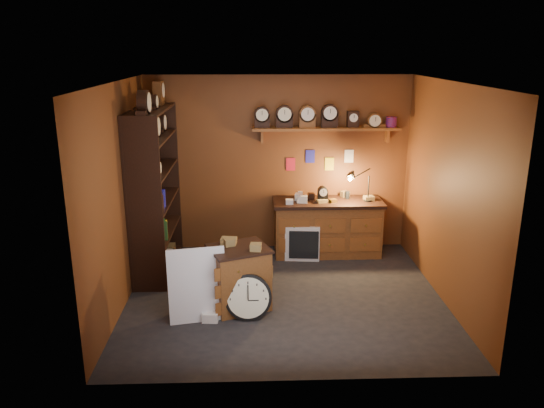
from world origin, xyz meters
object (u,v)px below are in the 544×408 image
(low_cabinet, at_px, (239,275))
(workbench, at_px, (327,224))
(shelving_unit, at_px, (152,185))
(big_round_clock, at_px, (248,297))

(low_cabinet, bearing_deg, workbench, 31.47)
(workbench, relative_size, low_cabinet, 1.90)
(shelving_unit, height_order, low_cabinet, shelving_unit)
(shelving_unit, xyz_separation_m, low_cabinet, (1.22, -1.25, -0.83))
(workbench, bearing_deg, shelving_unit, -168.96)
(shelving_unit, distance_m, big_round_clock, 2.26)
(workbench, relative_size, big_round_clock, 2.99)
(shelving_unit, xyz_separation_m, big_round_clock, (1.33, -1.54, -0.98))
(shelving_unit, relative_size, workbench, 1.55)
(shelving_unit, distance_m, workbench, 2.70)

